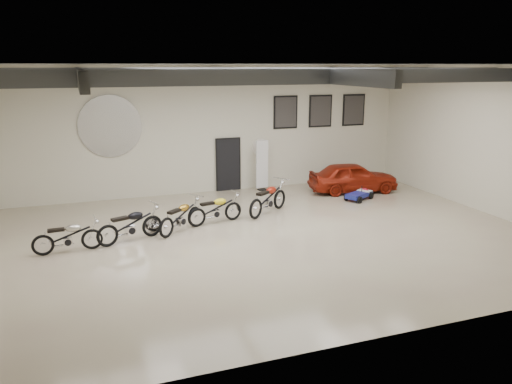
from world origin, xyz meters
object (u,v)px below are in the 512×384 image
object	(u,v)px
motorcycle_black	(130,224)
vintage_car	(353,177)
motorcycle_silver	(67,236)
motorcycle_yellow	(215,209)
go_kart	(361,192)
motorcycle_gold	(181,216)
motorcycle_red	(268,198)
banner_stand	(262,166)

from	to	relation	value
motorcycle_black	vintage_car	distance (m)	9.58
motorcycle_silver	motorcycle_yellow	xyz separation A→B (m)	(4.48, 1.15, 0.02)
go_kart	vintage_car	xyz separation A→B (m)	(0.31, 1.14, 0.34)
motorcycle_silver	motorcycle_gold	bearing A→B (deg)	9.53
motorcycle_gold	go_kart	xyz separation A→B (m)	(7.24, 1.46, -0.24)
motorcycle_gold	go_kart	distance (m)	7.39
motorcycle_red	banner_stand	bearing A→B (deg)	37.39
vintage_car	go_kart	bearing A→B (deg)	173.08
motorcycle_red	go_kart	world-z (taller)	motorcycle_red
banner_stand	motorcycle_gold	xyz separation A→B (m)	(-4.19, -4.10, -0.50)
motorcycle_silver	motorcycle_red	distance (m)	6.66
go_kart	motorcycle_yellow	bearing A→B (deg)	161.94
motorcycle_black	motorcycle_gold	bearing A→B (deg)	-5.90
motorcycle_black	motorcycle_yellow	world-z (taller)	motorcycle_black
banner_stand	motorcycle_red	distance (m)	3.40
motorcycle_gold	motorcycle_silver	bearing A→B (deg)	152.56
motorcycle_yellow	motorcycle_red	distance (m)	2.04
vintage_car	motorcycle_silver	bearing A→B (deg)	115.34
motorcycle_gold	motorcycle_red	world-z (taller)	motorcycle_red
banner_stand	motorcycle_silver	xyz separation A→B (m)	(-7.45, -4.81, -0.53)
motorcycle_silver	motorcycle_red	size ratio (longest dim) A/B	0.85
motorcycle_silver	motorcycle_yellow	world-z (taller)	motorcycle_yellow
banner_stand	motorcycle_silver	distance (m)	8.88
motorcycle_yellow	vintage_car	distance (m)	6.69
motorcycle_red	motorcycle_silver	bearing A→B (deg)	158.05
go_kart	motorcycle_black	bearing A→B (deg)	164.11
banner_stand	vintage_car	distance (m)	3.70
motorcycle_red	go_kart	size ratio (longest dim) A/B	1.46
vintage_car	motorcycle_red	bearing A→B (deg)	119.97
motorcycle_silver	banner_stand	bearing A→B (deg)	30.04
banner_stand	motorcycle_black	bearing A→B (deg)	-152.07
motorcycle_silver	go_kart	distance (m)	10.72
banner_stand	vintage_car	world-z (taller)	banner_stand
banner_stand	motorcycle_yellow	world-z (taller)	banner_stand
banner_stand	motorcycle_silver	bearing A→B (deg)	-157.20
motorcycle_red	vintage_car	world-z (taller)	vintage_car
motorcycle_silver	vintage_car	bearing A→B (deg)	14.20
motorcycle_yellow	banner_stand	bearing A→B (deg)	37.96
motorcycle_gold	vintage_car	xyz separation A→B (m)	(7.55, 2.60, 0.10)
motorcycle_silver	go_kart	bearing A→B (deg)	8.88
go_kart	motorcycle_gold	bearing A→B (deg)	163.65
motorcycle_black	go_kart	size ratio (longest dim) A/B	1.36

